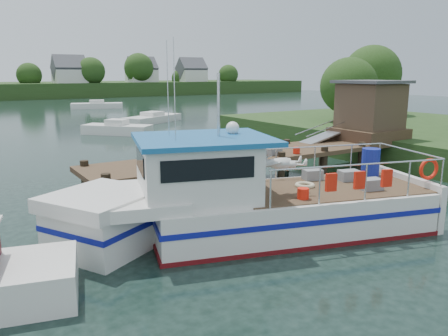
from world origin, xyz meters
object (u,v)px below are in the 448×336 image
moored_far (97,105)px  lobster_boat (245,202)px  moored_c (153,118)px  dock (335,127)px  moored_b (117,129)px

moored_far → lobster_boat: bearing=-99.2°
lobster_boat → moored_c: size_ratio=1.68×
moored_far → moored_c: bearing=-89.0°
lobster_boat → moored_far: bearing=94.5°
dock → moored_b: 19.57m
dock → moored_far: (1.80, 46.17, -1.81)m
moored_far → moored_b: (-6.50, -27.26, 0.02)m
lobster_boat → moored_b: size_ratio=2.24×
dock → moored_far: dock is taller
dock → moored_b: size_ratio=3.14×
dock → lobster_boat: (-8.94, -4.90, -1.20)m
moored_b → moored_c: moored_b is taller
lobster_boat → moored_c: 32.07m
moored_b → moored_c: (5.92, 6.59, -0.05)m
lobster_boat → moored_far: size_ratio=1.63×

